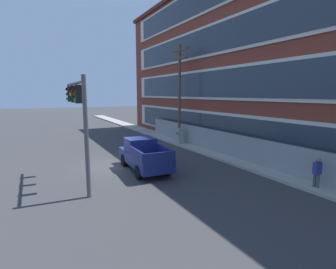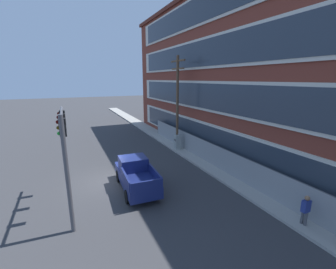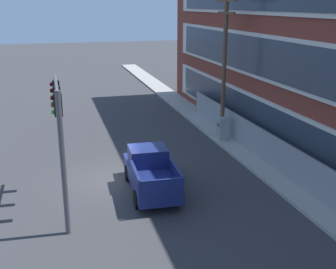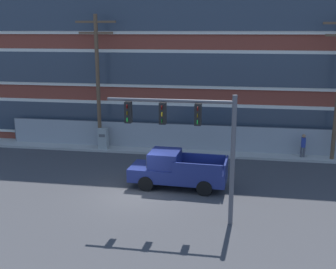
{
  "view_description": "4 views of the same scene",
  "coord_description": "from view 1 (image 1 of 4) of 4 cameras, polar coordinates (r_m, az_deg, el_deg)",
  "views": [
    {
      "loc": [
        16.86,
        -4.52,
        4.79
      ],
      "look_at": [
        -0.87,
        4.74,
        1.65
      ],
      "focal_mm": 28.0,
      "sensor_mm": 36.0,
      "label": 1
    },
    {
      "loc": [
        15.15,
        -2.16,
        7.05
      ],
      "look_at": [
        -1.02,
        5.23,
        2.63
      ],
      "focal_mm": 24.0,
      "sensor_mm": 36.0,
      "label": 2
    },
    {
      "loc": [
        19.76,
        -2.54,
        8.5
      ],
      "look_at": [
        2.82,
        2.17,
        3.02
      ],
      "focal_mm": 45.0,
      "sensor_mm": 36.0,
      "label": 3
    },
    {
      "loc": [
        5.0,
        -19.36,
        8.12
      ],
      "look_at": [
        1.26,
        2.57,
        2.62
      ],
      "focal_mm": 45.0,
      "sensor_mm": 36.0,
      "label": 4
    }
  ],
  "objects": [
    {
      "name": "sidewalk_building_side",
      "position": [
        21.63,
        9.2,
        -3.79
      ],
      "size": [
        80.0,
        1.93,
        0.16
      ],
      "primitive_type": "cube",
      "color": "#9E9B93",
      "rests_on": "ground"
    },
    {
      "name": "ground_plane",
      "position": [
        18.1,
        -12.2,
        -6.64
      ],
      "size": [
        160.0,
        160.0,
        0.0
      ],
      "primitive_type": "plane",
      "color": "#38383A"
    },
    {
      "name": "chain_link_fence",
      "position": [
        20.87,
        11.32,
        -1.79
      ],
      "size": [
        24.2,
        0.06,
        1.92
      ],
      "color": "gray",
      "rests_on": "ground"
    },
    {
      "name": "pedestrian_near_cabinet",
      "position": [
        15.01,
        29.7,
        -7.01
      ],
      "size": [
        0.32,
        0.41,
        1.69
      ],
      "color": "#4C4C51",
      "rests_on": "ground"
    },
    {
      "name": "electrical_cabinet",
      "position": [
        24.64,
        2.54,
        -0.41
      ],
      "size": [
        0.62,
        0.54,
        1.6
      ],
      "color": "#939993",
      "rests_on": "ground"
    },
    {
      "name": "pickup_truck_navy",
      "position": [
        16.64,
        -5.35,
        -4.54
      ],
      "size": [
        5.23,
        2.2,
        1.95
      ],
      "color": "navy",
      "rests_on": "ground"
    },
    {
      "name": "utility_pole_near_corner",
      "position": [
        24.6,
        2.5,
        9.64
      ],
      "size": [
        2.74,
        0.26,
        9.18
      ],
      "color": "brown",
      "rests_on": "ground"
    },
    {
      "name": "traffic_signal_mast",
      "position": [
        13.97,
        -18.91,
        5.63
      ],
      "size": [
        5.42,
        0.43,
        5.61
      ],
      "color": "#4C4C51",
      "rests_on": "ground"
    }
  ]
}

